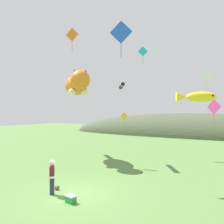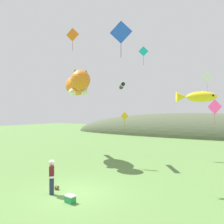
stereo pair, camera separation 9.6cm
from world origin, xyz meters
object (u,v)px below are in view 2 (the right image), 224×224
Objects in this scene: kite_fish_windsock at (197,97)px; kite_diamond_teal at (143,51)px; kite_diamond_white at (207,77)px; kite_diamond_orange at (73,35)px; kite_diamond_gold at (125,116)px; picnic_cooler at (70,199)px; kite_diamond_pink at (215,107)px; kite_diamond_blue at (121,32)px; kite_spool at (57,188)px; kite_tube_streamer at (122,86)px; festival_attendant at (52,176)px; kite_giant_cat at (77,85)px.

kite_fish_windsock is 9.81m from kite_diamond_teal.
kite_diamond_orange is at bearing -156.46° from kite_diamond_white.
kite_diamond_teal reaches higher than kite_fish_windsock.
kite_fish_windsock is 1.54× the size of kite_diamond_gold.
picnic_cooler is 15.47m from kite_diamond_pink.
kite_fish_windsock is at bearing -0.46° from kite_diamond_orange.
kite_diamond_pink is at bearing 8.86° from kite_diamond_gold.
kite_diamond_blue is (-4.15, -3.25, 4.12)m from kite_fish_windsock.
kite_tube_streamer is (-0.07, 7.99, 6.53)m from kite_spool.
kite_fish_windsock reaches higher than festival_attendant.
kite_diamond_blue reaches higher than festival_attendant.
kite_diamond_orange reaches higher than kite_diamond_gold.
kite_diamond_blue is (3.77, -7.99, 5.59)m from kite_diamond_gold.
festival_attendant is at bearing -56.41° from kite_diamond_orange.
kite_spool is 0.10× the size of kite_tube_streamer.
kite_tube_streamer is at bearing 13.11° from kite_giant_cat.
kite_diamond_orange reaches higher than kite_diamond_white.
kite_diamond_gold is (3.12, 4.66, -7.71)m from kite_diamond_orange.
kite_diamond_white is 1.01× the size of kite_diamond_teal.
kite_diamond_blue is at bearing -28.31° from kite_giant_cat.
kite_diamond_orange is 9.53m from kite_diamond_gold.
kite_giant_cat is 2.89× the size of kite_diamond_white.
kite_tube_streamer is at bearing 13.05° from kite_diamond_orange.
kite_tube_streamer is at bearing 169.56° from kite_fish_windsock.
kite_fish_windsock is (4.48, 7.80, 5.19)m from picnic_cooler.
kite_diamond_orange is at bearing 129.77° from picnic_cooler.
kite_spool is 0.09× the size of kite_diamond_blue.
kite_tube_streamer is at bearing 101.87° from picnic_cooler.
kite_diamond_white is at bearing 89.04° from kite_fish_windsock.
kite_diamond_white is at bearing 23.54° from kite_diamond_orange.
kite_diamond_blue is (1.97, -8.79, -1.19)m from kite_diamond_teal.
kite_diamond_pink is at bearing 35.19° from kite_tube_streamer.
kite_fish_windsock is 6.59m from kite_tube_streamer.
kite_diamond_teal is (-6.20, 0.60, 3.29)m from kite_diamond_white.
kite_diamond_blue is (6.40, -3.45, 2.62)m from kite_giant_cat.
kite_diamond_teal is (-6.11, 5.54, 5.31)m from kite_fish_windsock.
kite_diamond_blue reaches higher than kite_spool.
kite_diamond_pink reaches higher than kite_spool.
kite_diamond_pink is (6.94, 4.90, -1.83)m from kite_tube_streamer.
kite_spool is 0.10× the size of kite_diamond_orange.
kite_diamond_white is at bearing 61.52° from kite_spool.
kite_fish_windsock is 6.69m from kite_diamond_blue.
kite_diamond_white is (10.63, 4.74, 0.52)m from kite_giant_cat.
kite_giant_cat reaches higher than kite_diamond_pink.
kite_fish_windsock is 5.33m from kite_diamond_white.
picnic_cooler is at bearing -11.96° from festival_attendant.
festival_attendant is 15.55m from kite_diamond_pink.
kite_diamond_teal is at bearing 102.63° from kite_diamond_blue.
kite_giant_cat is (-4.53, 7.67, 5.92)m from festival_attendant.
picnic_cooler is 13.53m from kite_diamond_gold.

